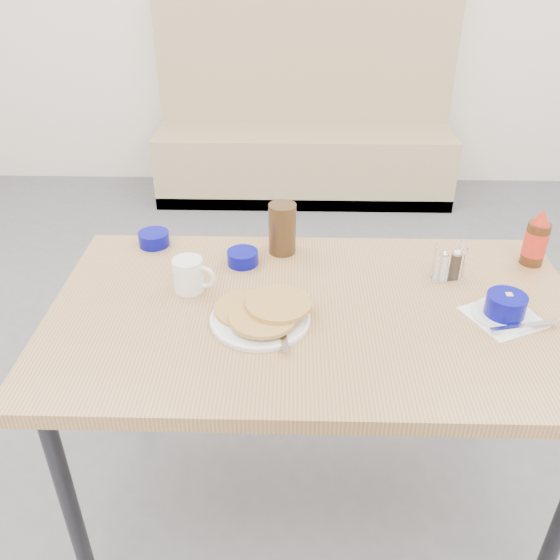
{
  "coord_description": "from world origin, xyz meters",
  "views": [
    {
      "loc": [
        -0.06,
        -1.02,
        1.64
      ],
      "look_at": [
        -0.1,
        0.3,
        0.82
      ],
      "focal_mm": 38.0,
      "sensor_mm": 36.0,
      "label": 1
    }
  ],
  "objects_px": {
    "creamer_bowl": "(154,239)",
    "butter_bowl": "(243,258)",
    "booth_bench": "(304,141)",
    "condiment_caddy": "(448,266)",
    "amber_tumbler": "(282,229)",
    "syrup_bottle": "(536,240)",
    "coffee_mug": "(190,275)",
    "pancake_plate": "(262,314)",
    "grits_setting": "(505,308)",
    "dining_table": "(316,328)"
  },
  "relations": [
    {
      "from": "coffee_mug",
      "to": "creamer_bowl",
      "type": "bearing_deg",
      "value": 121.11
    },
    {
      "from": "amber_tumbler",
      "to": "syrup_bottle",
      "type": "relative_size",
      "value": 0.9
    },
    {
      "from": "amber_tumbler",
      "to": "pancake_plate",
      "type": "bearing_deg",
      "value": -97.02
    },
    {
      "from": "booth_bench",
      "to": "grits_setting",
      "type": "relative_size",
      "value": 8.04
    },
    {
      "from": "creamer_bowl",
      "to": "coffee_mug",
      "type": "bearing_deg",
      "value": -58.89
    },
    {
      "from": "coffee_mug",
      "to": "syrup_bottle",
      "type": "relative_size",
      "value": 0.69
    },
    {
      "from": "pancake_plate",
      "to": "condiment_caddy",
      "type": "relative_size",
      "value": 2.53
    },
    {
      "from": "dining_table",
      "to": "butter_bowl",
      "type": "relative_size",
      "value": 15.32
    },
    {
      "from": "pancake_plate",
      "to": "condiment_caddy",
      "type": "height_order",
      "value": "condiment_caddy"
    },
    {
      "from": "booth_bench",
      "to": "condiment_caddy",
      "type": "relative_size",
      "value": 18.09
    },
    {
      "from": "dining_table",
      "to": "creamer_bowl",
      "type": "bearing_deg",
      "value": 145.55
    },
    {
      "from": "amber_tumbler",
      "to": "coffee_mug",
      "type": "bearing_deg",
      "value": -138.08
    },
    {
      "from": "pancake_plate",
      "to": "butter_bowl",
      "type": "bearing_deg",
      "value": 103.91
    },
    {
      "from": "booth_bench",
      "to": "dining_table",
      "type": "bearing_deg",
      "value": -90.0
    },
    {
      "from": "dining_table",
      "to": "butter_bowl",
      "type": "height_order",
      "value": "butter_bowl"
    },
    {
      "from": "creamer_bowl",
      "to": "butter_bowl",
      "type": "relative_size",
      "value": 1.04
    },
    {
      "from": "amber_tumbler",
      "to": "condiment_caddy",
      "type": "relative_size",
      "value": 1.48
    },
    {
      "from": "creamer_bowl",
      "to": "syrup_bottle",
      "type": "bearing_deg",
      "value": -4.17
    },
    {
      "from": "grits_setting",
      "to": "creamer_bowl",
      "type": "height_order",
      "value": "grits_setting"
    },
    {
      "from": "syrup_bottle",
      "to": "condiment_caddy",
      "type": "bearing_deg",
      "value": -161.3
    },
    {
      "from": "booth_bench",
      "to": "amber_tumbler",
      "type": "distance_m",
      "value": 2.28
    },
    {
      "from": "booth_bench",
      "to": "syrup_bottle",
      "type": "relative_size",
      "value": 10.93
    },
    {
      "from": "pancake_plate",
      "to": "amber_tumbler",
      "type": "bearing_deg",
      "value": 82.98
    },
    {
      "from": "booth_bench",
      "to": "amber_tumbler",
      "type": "relative_size",
      "value": 12.2
    },
    {
      "from": "booth_bench",
      "to": "condiment_caddy",
      "type": "height_order",
      "value": "booth_bench"
    },
    {
      "from": "amber_tumbler",
      "to": "condiment_caddy",
      "type": "distance_m",
      "value": 0.49
    },
    {
      "from": "grits_setting",
      "to": "dining_table",
      "type": "bearing_deg",
      "value": 176.91
    },
    {
      "from": "syrup_bottle",
      "to": "creamer_bowl",
      "type": "bearing_deg",
      "value": 175.83
    },
    {
      "from": "grits_setting",
      "to": "creamer_bowl",
      "type": "distance_m",
      "value": 1.04
    },
    {
      "from": "creamer_bowl",
      "to": "grits_setting",
      "type": "bearing_deg",
      "value": -20.61
    },
    {
      "from": "amber_tumbler",
      "to": "condiment_caddy",
      "type": "bearing_deg",
      "value": -16.63
    },
    {
      "from": "butter_bowl",
      "to": "syrup_bottle",
      "type": "relative_size",
      "value": 0.53
    },
    {
      "from": "booth_bench",
      "to": "condiment_caddy",
      "type": "xyz_separation_m",
      "value": [
        0.37,
        -2.37,
        0.45
      ]
    },
    {
      "from": "butter_bowl",
      "to": "booth_bench",
      "type": "bearing_deg",
      "value": 84.77
    },
    {
      "from": "pancake_plate",
      "to": "coffee_mug",
      "type": "height_order",
      "value": "coffee_mug"
    },
    {
      "from": "dining_table",
      "to": "condiment_caddy",
      "type": "relative_size",
      "value": 13.33
    },
    {
      "from": "dining_table",
      "to": "grits_setting",
      "type": "relative_size",
      "value": 5.92
    },
    {
      "from": "coffee_mug",
      "to": "syrup_bottle",
      "type": "bearing_deg",
      "value": 9.86
    },
    {
      "from": "coffee_mug",
      "to": "condiment_caddy",
      "type": "distance_m",
      "value": 0.72
    },
    {
      "from": "amber_tumbler",
      "to": "grits_setting",
      "type": "bearing_deg",
      "value": -30.17
    },
    {
      "from": "dining_table",
      "to": "condiment_caddy",
      "type": "height_order",
      "value": "condiment_caddy"
    },
    {
      "from": "pancake_plate",
      "to": "condiment_caddy",
      "type": "bearing_deg",
      "value": 23.16
    },
    {
      "from": "pancake_plate",
      "to": "creamer_bowl",
      "type": "height_order",
      "value": "pancake_plate"
    },
    {
      "from": "butter_bowl",
      "to": "amber_tumbler",
      "type": "distance_m",
      "value": 0.15
    },
    {
      "from": "grits_setting",
      "to": "syrup_bottle",
      "type": "xyz_separation_m",
      "value": [
        0.16,
        0.28,
        0.05
      ]
    },
    {
      "from": "coffee_mug",
      "to": "butter_bowl",
      "type": "distance_m",
      "value": 0.2
    },
    {
      "from": "dining_table",
      "to": "condiment_caddy",
      "type": "xyz_separation_m",
      "value": [
        0.37,
        0.17,
        0.1
      ]
    },
    {
      "from": "amber_tumbler",
      "to": "condiment_caddy",
      "type": "xyz_separation_m",
      "value": [
        0.47,
        -0.14,
        -0.04
      ]
    },
    {
      "from": "coffee_mug",
      "to": "condiment_caddy",
      "type": "bearing_deg",
      "value": 6.42
    },
    {
      "from": "booth_bench",
      "to": "pancake_plate",
      "type": "distance_m",
      "value": 2.63
    }
  ]
}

